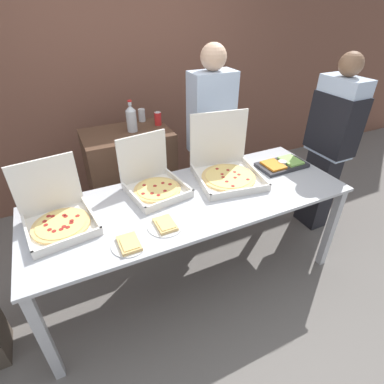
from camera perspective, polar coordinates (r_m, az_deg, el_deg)
ground_plane at (r=2.78m, az=-0.00°, el=-15.43°), size 16.00×16.00×0.00m
brick_wall_behind at (r=3.52m, az=-12.97°, el=21.08°), size 10.00×0.06×2.80m
buffet_table at (r=2.28m, az=-0.00°, el=-2.92°), size 2.39×0.87×0.83m
pizza_box_far_right at (r=2.47m, az=6.47°, el=4.68°), size 0.57×0.58×0.49m
pizza_box_near_left at (r=2.30m, az=-7.29°, el=1.94°), size 0.46×0.47×0.40m
pizza_box_near_right at (r=2.12m, az=-24.20°, el=-4.08°), size 0.46×0.47×0.41m
paper_plate_front_right at (r=1.96m, az=-5.11°, el=-6.24°), size 0.23×0.23×0.03m
paper_plate_front_left at (r=1.86m, az=-11.87°, el=-9.67°), size 0.21×0.21×0.03m
veggie_tray at (r=2.75m, az=16.75°, el=5.05°), size 0.43×0.24×0.05m
sideboard_podium at (r=3.09m, az=-11.35°, el=2.04°), size 0.80×0.54×1.05m
soda_bottle at (r=2.83m, az=-11.48°, el=13.63°), size 0.09×0.09×0.28m
soda_can_silver at (r=3.09m, az=-9.55°, el=14.24°), size 0.07×0.07×0.12m
soda_can_colored at (r=2.97m, az=-6.52°, el=13.71°), size 0.07×0.07×0.12m
person_guest_plaid at (r=2.87m, az=3.53°, el=9.62°), size 0.40×0.22×1.79m
person_server_vest at (r=3.13m, az=24.93°, el=9.13°), size 0.24×0.42×1.73m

